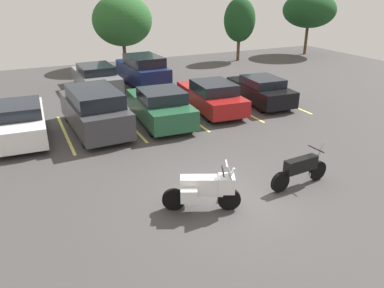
{
  "coord_description": "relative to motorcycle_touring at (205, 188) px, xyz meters",
  "views": [
    {
      "loc": [
        -5.04,
        -8.26,
        5.78
      ],
      "look_at": [
        -0.03,
        2.37,
        0.79
      ],
      "focal_mm": 35.56,
      "sensor_mm": 36.0,
      "label": 1
    }
  ],
  "objects": [
    {
      "name": "tree_left",
      "position": [
        3.54,
        20.09,
        2.63
      ],
      "size": [
        4.28,
        4.28,
        5.11
      ],
      "color": "#4C3823",
      "rests_on": "ground"
    },
    {
      "name": "car_black",
      "position": [
        7.2,
        7.8,
        0.02
      ],
      "size": [
        2.03,
        4.33,
        1.38
      ],
      "color": "black",
      "rests_on": "ground"
    },
    {
      "name": "car_charcoal",
      "position": [
        -1.37,
        7.43,
        0.25
      ],
      "size": [
        2.13,
        4.93,
        1.83
      ],
      "color": "#38383D",
      "rests_on": "ground"
    },
    {
      "name": "motorcycle_touring",
      "position": [
        0.0,
        0.0,
        0.0
      ],
      "size": [
        2.01,
        1.21,
        1.42
      ],
      "color": "black",
      "rests_on": "ground"
    },
    {
      "name": "car_far_grey",
      "position": [
        0.12,
        14.18,
        0.06
      ],
      "size": [
        2.03,
        4.88,
        1.45
      ],
      "color": "slate",
      "rests_on": "ground"
    },
    {
      "name": "car_far_navy",
      "position": [
        2.89,
        13.86,
        0.25
      ],
      "size": [
        2.08,
        4.62,
        1.85
      ],
      "color": "navy",
      "rests_on": "ground"
    },
    {
      "name": "ground",
      "position": [
        0.9,
        0.28,
        -0.71
      ],
      "size": [
        44.0,
        44.0,
        0.1
      ],
      "primitive_type": "cube",
      "color": "#423F3F"
    },
    {
      "name": "car_white",
      "position": [
        -4.27,
        7.8,
        0.06
      ],
      "size": [
        2.09,
        4.5,
        1.48
      ],
      "color": "white",
      "rests_on": "ground"
    },
    {
      "name": "motorcycle_second",
      "position": [
        3.26,
        -0.04,
        -0.1
      ],
      "size": [
        2.18,
        0.62,
        1.28
      ],
      "color": "black",
      "rests_on": "ground"
    },
    {
      "name": "tree_right",
      "position": [
        12.41,
        18.45,
        2.45
      ],
      "size": [
        2.45,
        2.45,
        4.78
      ],
      "color": "#4C3823",
      "rests_on": "ground"
    },
    {
      "name": "tree_rear",
      "position": [
        19.28,
        18.46,
        3.0
      ],
      "size": [
        4.43,
        4.43,
        5.12
      ],
      "color": "#4C3823",
      "rests_on": "ground"
    },
    {
      "name": "car_green",
      "position": [
        1.46,
        7.19,
        0.09
      ],
      "size": [
        2.15,
        4.59,
        1.56
      ],
      "color": "#235638",
      "rests_on": "ground"
    },
    {
      "name": "car_red",
      "position": [
        4.33,
        7.81,
        0.05
      ],
      "size": [
        2.16,
        4.78,
        1.46
      ],
      "color": "maroon",
      "rests_on": "ground"
    },
    {
      "name": "parking_stripes",
      "position": [
        -1.26,
        7.56,
        -0.66
      ],
      "size": [
        19.46,
        4.77,
        0.01
      ],
      "color": "#EAE066",
      "rests_on": "ground"
    }
  ]
}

